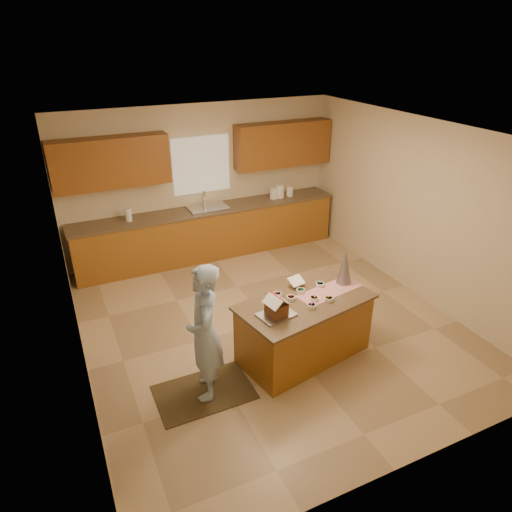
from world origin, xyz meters
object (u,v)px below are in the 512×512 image
(gingerbread_house, at_px, (276,307))
(boy, at_px, (205,333))
(island_base, at_px, (304,330))
(tinsel_tree, at_px, (345,266))

(gingerbread_house, bearing_deg, boy, 179.12)
(island_base, xyz_separation_m, gingerbread_house, (-0.47, -0.14, 0.54))
(gingerbread_house, bearing_deg, island_base, 16.15)
(tinsel_tree, bearing_deg, boy, -171.55)
(boy, xyz_separation_m, gingerbread_house, (0.87, -0.01, 0.11))
(tinsel_tree, height_order, gingerbread_house, tinsel_tree)
(tinsel_tree, bearing_deg, gingerbread_house, -164.74)
(tinsel_tree, distance_m, boy, 2.06)
(island_base, height_order, gingerbread_house, gingerbread_house)
(tinsel_tree, relative_size, gingerbread_house, 1.68)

